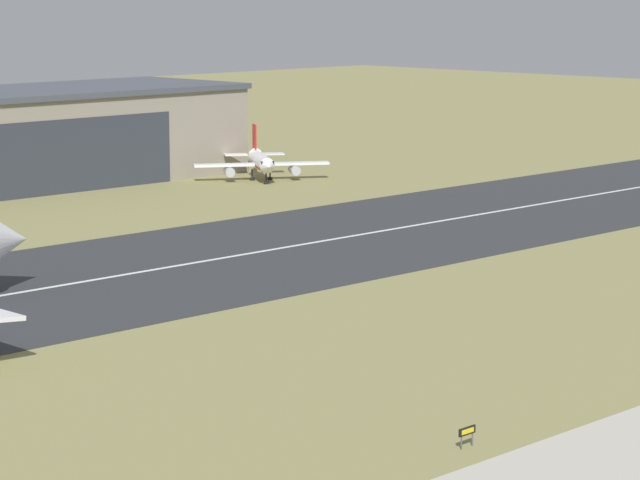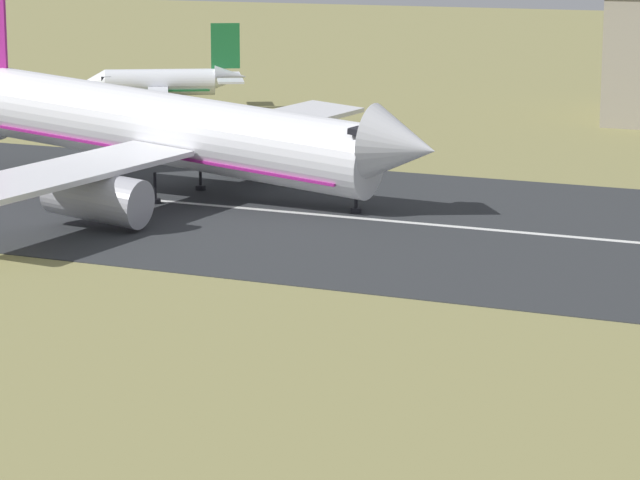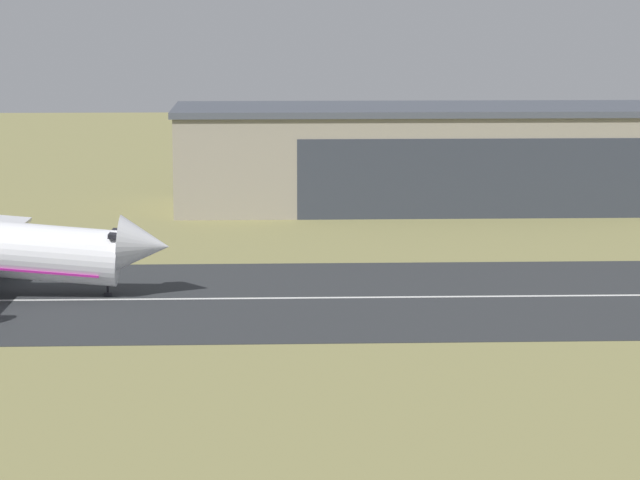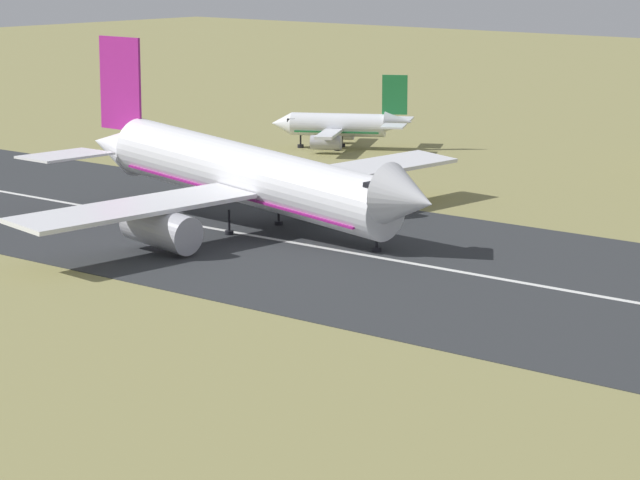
# 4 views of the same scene
# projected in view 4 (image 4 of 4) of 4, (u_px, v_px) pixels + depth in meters

# --- Properties ---
(ground_plane) EXTENTS (662.86, 662.86, 0.00)m
(ground_plane) POSITION_uv_depth(u_px,v_px,m) (99.00, 469.00, 80.84)
(ground_plane) COLOR olive
(runway_strip) EXTENTS (422.86, 41.98, 0.06)m
(runway_strip) POSITION_uv_depth(u_px,v_px,m) (602.00, 297.00, 119.18)
(runway_strip) COLOR #2B2D30
(runway_strip) RESTS_ON ground_plane
(runway_centreline) EXTENTS (380.58, 0.70, 0.01)m
(runway_centreline) POSITION_uv_depth(u_px,v_px,m) (602.00, 297.00, 119.18)
(runway_centreline) COLOR silver
(runway_centreline) RESTS_ON runway_strip
(airplane_landing) EXTENTS (46.22, 56.27, 17.79)m
(airplane_landing) POSITION_uv_depth(u_px,v_px,m) (250.00, 178.00, 145.96)
(airplane_landing) COLOR white
(airplane_landing) RESTS_ON ground_plane
(airplane_parked_west) EXTENTS (19.93, 19.69, 10.01)m
(airplane_parked_west) POSITION_uv_depth(u_px,v_px,m) (341.00, 126.00, 202.25)
(airplane_parked_west) COLOR silver
(airplane_parked_west) RESTS_ON ground_plane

